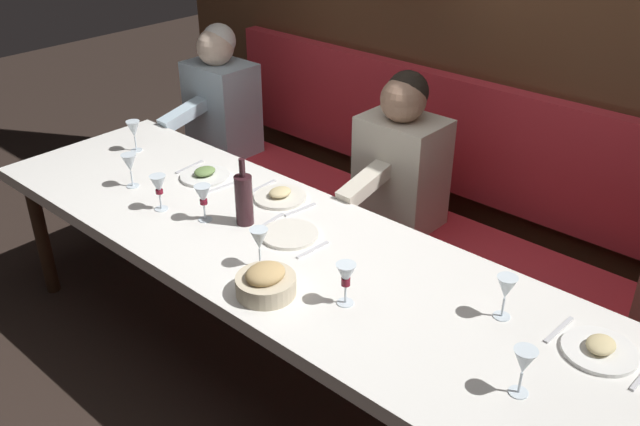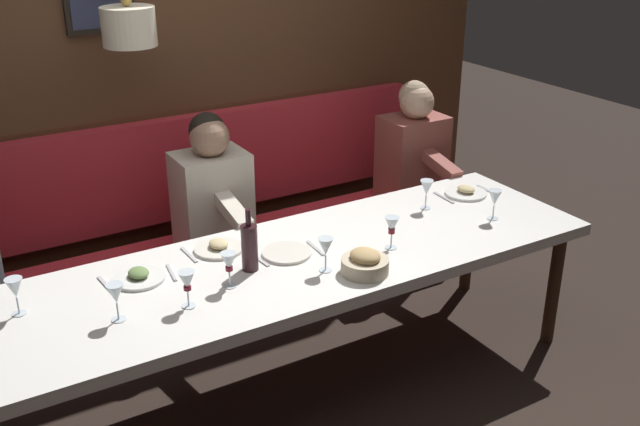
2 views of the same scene
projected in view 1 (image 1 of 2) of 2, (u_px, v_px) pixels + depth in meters
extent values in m
plane|color=black|center=(284.00, 378.00, 3.14)|extent=(12.00, 12.00, 0.00)
cube|color=silver|center=(280.00, 248.00, 2.79)|extent=(0.90, 3.07, 0.06)
cylinder|color=#301E12|center=(42.00, 237.00, 3.59)|extent=(0.07, 0.07, 0.68)
cylinder|color=#301E12|center=(152.00, 191.00, 4.04)|extent=(0.07, 0.07, 0.68)
cube|color=red|center=(401.00, 259.00, 3.61)|extent=(0.52, 3.27, 0.45)
cube|color=#51331E|center=(485.00, 5.00, 3.39)|extent=(0.10, 4.47, 2.90)
cube|color=red|center=(461.00, 137.00, 3.67)|extent=(0.10, 3.27, 0.64)
cube|color=beige|center=(401.00, 171.00, 3.38)|extent=(0.30, 0.40, 0.56)
sphere|color=#A37A60|center=(403.00, 100.00, 3.18)|extent=(0.22, 0.22, 0.22)
sphere|color=black|center=(407.00, 92.00, 3.19)|extent=(0.20, 0.20, 0.20)
cube|color=beige|center=(365.00, 184.00, 3.17)|extent=(0.33, 0.09, 0.14)
cube|color=silver|center=(222.00, 108.00, 4.17)|extent=(0.30, 0.40, 0.56)
sphere|color=beige|center=(215.00, 47.00, 3.97)|extent=(0.22, 0.22, 0.22)
sphere|color=silver|center=(219.00, 41.00, 3.98)|extent=(0.20, 0.20, 0.20)
cube|color=silver|center=(184.00, 114.00, 3.96)|extent=(0.33, 0.09, 0.14)
cylinder|color=silver|center=(280.00, 197.00, 3.10)|extent=(0.24, 0.24, 0.01)
ellipsoid|color=#D1BC84|center=(280.00, 192.00, 3.09)|extent=(0.11, 0.09, 0.04)
cube|color=silver|center=(300.00, 210.00, 3.01)|extent=(0.17, 0.04, 0.01)
cube|color=silver|center=(261.00, 187.00, 3.20)|extent=(0.18, 0.02, 0.01)
cylinder|color=silver|center=(290.00, 235.00, 2.81)|extent=(0.24, 0.24, 0.01)
cube|color=silver|center=(313.00, 250.00, 2.72)|extent=(0.17, 0.02, 0.01)
cube|color=silver|center=(269.00, 222.00, 2.91)|extent=(0.18, 0.03, 0.01)
cylinder|color=white|center=(205.00, 176.00, 3.30)|extent=(0.24, 0.24, 0.01)
ellipsoid|color=#668447|center=(205.00, 171.00, 3.28)|extent=(0.11, 0.09, 0.04)
cube|color=silver|center=(222.00, 187.00, 3.20)|extent=(0.17, 0.04, 0.01)
cube|color=silver|center=(190.00, 167.00, 3.40)|extent=(0.18, 0.03, 0.01)
cylinder|color=white|center=(599.00, 351.00, 2.18)|extent=(0.24, 0.24, 0.01)
ellipsoid|color=#D1BC84|center=(601.00, 345.00, 2.17)|extent=(0.11, 0.09, 0.04)
cube|color=silver|center=(559.00, 329.00, 2.28)|extent=(0.18, 0.03, 0.01)
cylinder|color=silver|center=(205.00, 219.00, 2.93)|extent=(0.06, 0.06, 0.00)
cylinder|color=silver|center=(205.00, 211.00, 2.92)|extent=(0.01, 0.01, 0.07)
cone|color=silver|center=(203.00, 195.00, 2.88)|extent=(0.07, 0.07, 0.08)
cylinder|color=maroon|center=(204.00, 202.00, 2.89)|extent=(0.03, 0.03, 0.02)
cylinder|color=silver|center=(162.00, 209.00, 3.02)|extent=(0.06, 0.06, 0.00)
cylinder|color=silver|center=(161.00, 201.00, 3.00)|extent=(0.01, 0.01, 0.07)
cone|color=silver|center=(158.00, 185.00, 2.96)|extent=(0.07, 0.07, 0.08)
cylinder|color=maroon|center=(159.00, 192.00, 2.98)|extent=(0.03, 0.03, 0.02)
cylinder|color=silver|center=(518.00, 392.00, 2.03)|extent=(0.06, 0.06, 0.00)
cylinder|color=silver|center=(520.00, 382.00, 2.01)|extent=(0.01, 0.01, 0.07)
cone|color=silver|center=(524.00, 362.00, 1.97)|extent=(0.07, 0.07, 0.08)
cylinder|color=silver|center=(502.00, 316.00, 2.35)|extent=(0.06, 0.06, 0.00)
cylinder|color=silver|center=(503.00, 307.00, 2.33)|extent=(0.01, 0.01, 0.07)
cone|color=silver|center=(506.00, 288.00, 2.29)|extent=(0.07, 0.07, 0.08)
cylinder|color=silver|center=(133.00, 186.00, 3.22)|extent=(0.06, 0.06, 0.00)
cylinder|color=silver|center=(132.00, 178.00, 3.20)|extent=(0.01, 0.01, 0.07)
cone|color=silver|center=(130.00, 163.00, 3.16)|extent=(0.07, 0.07, 0.08)
cylinder|color=silver|center=(137.00, 150.00, 3.58)|extent=(0.06, 0.06, 0.00)
cylinder|color=silver|center=(136.00, 143.00, 3.56)|extent=(0.01, 0.01, 0.07)
cone|color=silver|center=(134.00, 129.00, 3.52)|extent=(0.07, 0.07, 0.08)
cylinder|color=silver|center=(260.00, 266.00, 2.62)|extent=(0.06, 0.06, 0.00)
cylinder|color=silver|center=(260.00, 257.00, 2.60)|extent=(0.01, 0.01, 0.07)
cone|color=silver|center=(259.00, 239.00, 2.56)|extent=(0.07, 0.07, 0.08)
cylinder|color=silver|center=(345.00, 303.00, 2.41)|extent=(0.06, 0.06, 0.00)
cylinder|color=silver|center=(345.00, 294.00, 2.39)|extent=(0.01, 0.01, 0.07)
cone|color=silver|center=(346.00, 275.00, 2.35)|extent=(0.07, 0.07, 0.08)
cylinder|color=maroon|center=(346.00, 281.00, 2.37)|extent=(0.03, 0.03, 0.03)
cylinder|color=#33191E|center=(244.00, 200.00, 2.86)|extent=(0.08, 0.08, 0.22)
cylinder|color=#33191E|center=(242.00, 168.00, 2.79)|extent=(0.03, 0.03, 0.08)
cylinder|color=beige|center=(266.00, 285.00, 2.45)|extent=(0.22, 0.22, 0.07)
ellipsoid|color=tan|center=(265.00, 274.00, 2.43)|extent=(0.15, 0.13, 0.06)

